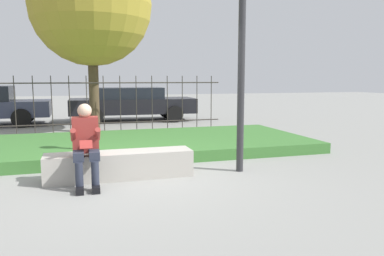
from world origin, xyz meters
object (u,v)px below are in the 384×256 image
(person_seated_reader, at_px, (86,142))
(tree_behind_fence, at_px, (91,5))
(car_parked_center, at_px, (132,103))
(stone_bench, at_px, (120,166))
(street_lamp, at_px, (242,22))

(person_seated_reader, distance_m, tree_behind_fence, 6.47)
(person_seated_reader, height_order, car_parked_center, car_parked_center)
(stone_bench, bearing_deg, person_seated_reader, -151.23)
(person_seated_reader, xyz_separation_m, street_lamp, (2.56, 0.15, 1.87))
(car_parked_center, distance_m, street_lamp, 8.47)
(stone_bench, distance_m, person_seated_reader, 0.76)
(car_parked_center, xyz_separation_m, tree_behind_fence, (-1.46, -2.66, 2.98))
(stone_bench, xyz_separation_m, tree_behind_fence, (-0.17, 5.43, 3.47))
(stone_bench, relative_size, car_parked_center, 0.50)
(car_parked_center, bearing_deg, street_lamp, -82.57)
(stone_bench, height_order, person_seated_reader, person_seated_reader)
(street_lamp, bearing_deg, car_parked_center, 95.18)
(car_parked_center, bearing_deg, person_seated_reader, -99.97)
(tree_behind_fence, bearing_deg, stone_bench, -88.21)
(stone_bench, bearing_deg, car_parked_center, 80.93)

